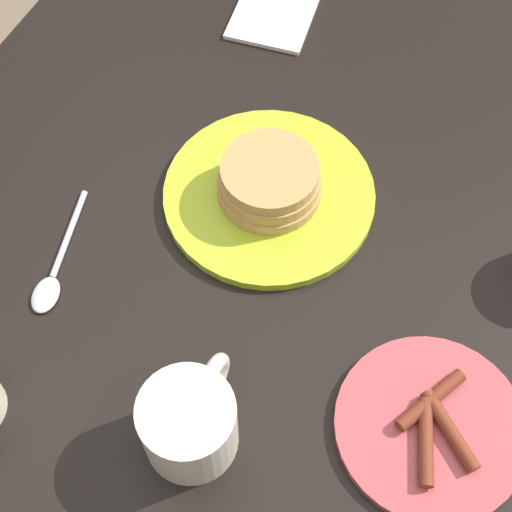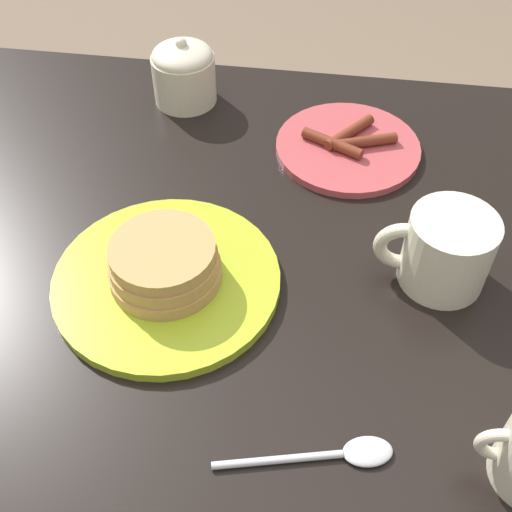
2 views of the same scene
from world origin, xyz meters
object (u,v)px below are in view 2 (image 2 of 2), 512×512
coffee_mug (444,250)px  spoon (337,454)px  pancake_plate (166,272)px  side_plate_bacon (348,146)px  sugar_bowl (185,72)px

coffee_mug → spoon: (0.09, 0.22, -0.04)m
pancake_plate → coffee_mug: size_ratio=1.99×
side_plate_bacon → coffee_mug: (-0.11, 0.20, 0.04)m
coffee_mug → spoon: coffee_mug is taller
side_plate_bacon → sugar_bowl: (0.23, -0.08, 0.04)m
pancake_plate → coffee_mug: (-0.29, -0.05, 0.02)m
coffee_mug → spoon: 0.24m
side_plate_bacon → spoon: side_plate_bacon is taller
coffee_mug → spoon: bearing=66.8°
side_plate_bacon → coffee_mug: size_ratio=1.54×
pancake_plate → side_plate_bacon: bearing=-125.0°
pancake_plate → side_plate_bacon: 0.31m
coffee_mug → sugar_bowl: size_ratio=1.27×
sugar_bowl → side_plate_bacon: bearing=160.4°
sugar_bowl → pancake_plate: bearing=98.8°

